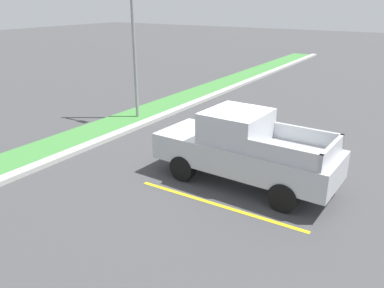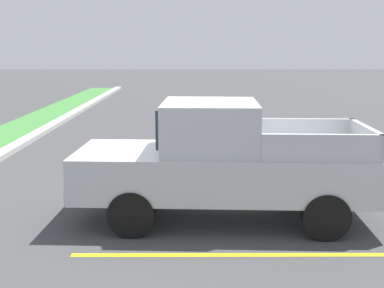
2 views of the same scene
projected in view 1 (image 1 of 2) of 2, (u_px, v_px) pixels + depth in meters
ground_plane at (220, 172)px, 11.87m from camera, size 120.00×120.00×0.00m
parking_line_near at (217, 205)px, 9.99m from camera, size 0.12×4.80×0.01m
parking_line_far at (264, 164)px, 12.45m from camera, size 0.12×4.80×0.01m
curb_strip at (101, 140)px, 14.34m from camera, size 56.00×0.40×0.15m
grass_median at (81, 136)px, 14.91m from camera, size 56.00×1.80×0.06m
pickup_truck_main at (243, 149)px, 10.88m from camera, size 2.15×5.31×2.10m
street_light at (136, 22)px, 15.82m from camera, size 0.24×1.49×7.10m
traffic_cone at (257, 134)px, 14.32m from camera, size 0.36×0.36×0.60m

